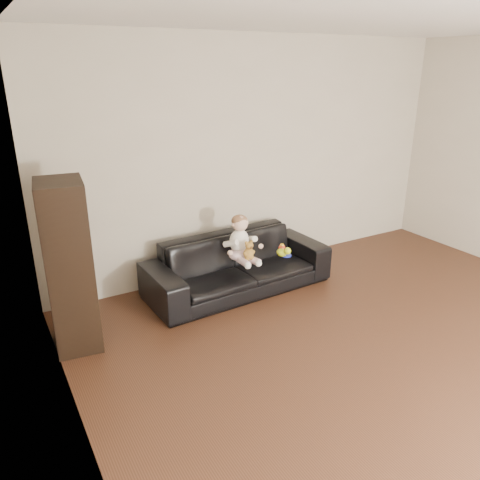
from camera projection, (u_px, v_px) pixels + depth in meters
floor at (452, 387)px, 3.52m from camera, size 5.50×5.50×0.00m
wall_back at (260, 157)px, 5.30m from camera, size 5.00×0.00×5.00m
wall_left at (101, 323)px, 1.90m from camera, size 0.00×5.50×5.50m
sofa at (238, 264)px, 4.98m from camera, size 2.01×0.86×0.58m
cabinet at (69, 267)px, 3.85m from camera, size 0.42×0.54×1.45m
shelf_item at (67, 229)px, 3.74m from camera, size 0.21×0.27×0.28m
baby at (241, 241)px, 4.77m from camera, size 0.34×0.41×0.48m
teddy_bear at (249, 250)px, 4.67m from camera, size 0.13×0.13×0.20m
toy_green at (282, 252)px, 4.93m from camera, size 0.11×0.13×0.09m
toy_rattle at (282, 248)px, 5.07m from camera, size 0.10×0.10×0.07m
toy_blue_disc at (286, 255)px, 4.95m from camera, size 0.13×0.13×0.02m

